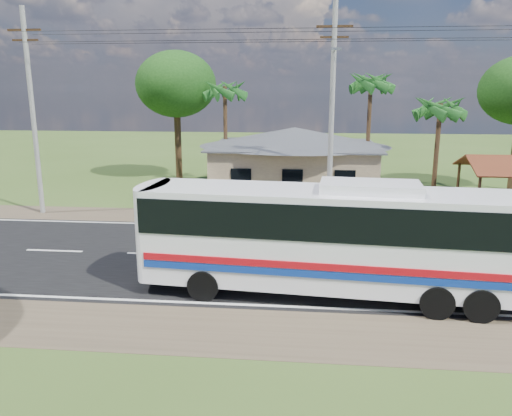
{
  "coord_description": "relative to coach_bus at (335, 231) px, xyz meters",
  "views": [
    {
      "loc": [
        1.66,
        -19.56,
        6.85
      ],
      "look_at": [
        -0.34,
        1.0,
        1.88
      ],
      "focal_mm": 35.0,
      "sensor_mm": 36.0,
      "label": 1
    }
  ],
  "objects": [
    {
      "name": "ground",
      "position": [
        -2.74,
        3.56,
        -2.25
      ],
      "size": [
        120.0,
        120.0,
        0.0
      ],
      "primitive_type": "plane",
      "color": "#354D1B",
      "rests_on": "ground"
    },
    {
      "name": "road",
      "position": [
        -2.74,
        3.56,
        -2.24
      ],
      "size": [
        120.0,
        16.0,
        0.03
      ],
      "color": "black",
      "rests_on": "ground"
    },
    {
      "name": "house",
      "position": [
        -1.74,
        16.56,
        0.39
      ],
      "size": [
        12.4,
        10.0,
        5.0
      ],
      "color": "tan",
      "rests_on": "ground"
    },
    {
      "name": "concrete_barrier",
      "position": [
        9.26,
        9.16,
        -1.8
      ],
      "size": [
        7.0,
        0.3,
        0.9
      ],
      "primitive_type": "cube",
      "color": "#9E9E99",
      "rests_on": "ground"
    },
    {
      "name": "utility_poles",
      "position": [
        -0.07,
        10.05,
        3.52
      ],
      "size": [
        32.8,
        2.22,
        11.0
      ],
      "color": "#9E9E99",
      "rests_on": "ground"
    },
    {
      "name": "palm_near",
      "position": [
        6.76,
        14.56,
        3.46
      ],
      "size": [
        2.8,
        2.8,
        6.7
      ],
      "color": "#47301E",
      "rests_on": "ground"
    },
    {
      "name": "palm_mid",
      "position": [
        3.26,
        19.06,
        4.91
      ],
      "size": [
        2.8,
        2.8,
        8.2
      ],
      "color": "#47301E",
      "rests_on": "ground"
    },
    {
      "name": "palm_far",
      "position": [
        -6.74,
        19.56,
        4.43
      ],
      "size": [
        2.8,
        2.8,
        7.7
      ],
      "color": "#47301E",
      "rests_on": "ground"
    },
    {
      "name": "tree_behind_house",
      "position": [
        -10.74,
        21.56,
        4.86
      ],
      "size": [
        6.0,
        6.0,
        9.61
      ],
      "color": "#47301E",
      "rests_on": "ground"
    },
    {
      "name": "coach_bus",
      "position": [
        0.0,
        0.0,
        0.0
      ],
      "size": [
        12.85,
        3.73,
        3.94
      ],
      "rotation": [
        0.0,
        0.0,
        -0.08
      ],
      "color": "white",
      "rests_on": "ground"
    },
    {
      "name": "motorcycle",
      "position": [
        9.01,
        8.43,
        -1.82
      ],
      "size": [
        1.75,
        0.98,
        0.87
      ],
      "primitive_type": "imported",
      "rotation": [
        0.0,
        0.0,
        1.83
      ],
      "color": "black",
      "rests_on": "ground"
    },
    {
      "name": "person",
      "position": [
        7.52,
        8.4,
        -1.37
      ],
      "size": [
        0.72,
        0.56,
        1.76
      ],
      "primitive_type": "imported",
      "rotation": [
        0.0,
        0.0,
        3.39
      ],
      "color": "#1B3997",
      "rests_on": "ground"
    }
  ]
}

